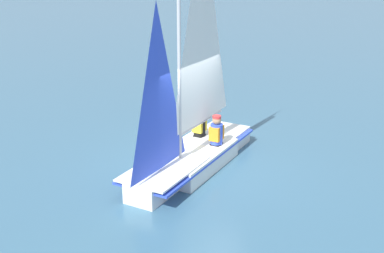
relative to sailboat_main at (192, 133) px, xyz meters
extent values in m
plane|color=#38607A|center=(-0.01, 0.00, -0.87)|extent=(260.00, 260.00, 0.00)
cube|color=white|center=(-0.01, 0.00, -0.66)|extent=(2.79, 2.20, 0.43)
cube|color=white|center=(-1.61, 0.72, -0.66)|extent=(1.24, 1.08, 0.43)
cube|color=white|center=(1.60, -0.71, -0.66)|extent=(1.40, 1.43, 0.43)
cube|color=blue|center=(-0.01, 0.00, -0.52)|extent=(4.57, 3.00, 0.05)
cube|color=silver|center=(-1.14, 0.51, -0.42)|extent=(2.34, 1.92, 0.04)
cylinder|color=#B7B7BC|center=(-0.52, 0.23, 2.29)|extent=(0.08, 0.08, 5.47)
cylinder|color=#B7B7BC|center=(0.43, -0.19, 0.12)|extent=(1.93, 0.91, 0.07)
pyramid|color=white|center=(0.43, -0.19, 2.53)|extent=(1.83, 0.85, 4.75)
pyramid|color=blue|center=(-1.29, 0.58, 1.39)|extent=(1.41, 0.66, 3.47)
cube|color=black|center=(2.12, -0.95, -0.72)|extent=(0.09, 0.06, 0.30)
cube|color=black|center=(0.43, -0.56, -0.64)|extent=(0.35, 0.33, 0.45)
cylinder|color=blue|center=(0.43, -0.56, -0.17)|extent=(0.40, 0.40, 0.50)
cube|color=orange|center=(0.43, -0.56, -0.14)|extent=(0.42, 0.38, 0.35)
sphere|color=#A87A56|center=(0.43, -0.56, 0.18)|extent=(0.22, 0.22, 0.22)
cylinder|color=red|center=(0.43, -0.56, 0.26)|extent=(0.28, 0.28, 0.06)
cube|color=black|center=(1.00, -0.11, -0.64)|extent=(0.35, 0.33, 0.45)
cylinder|color=black|center=(1.00, -0.11, -0.17)|extent=(0.40, 0.40, 0.50)
cube|color=yellow|center=(1.00, -0.11, -0.14)|extent=(0.42, 0.38, 0.35)
sphere|color=brown|center=(1.00, -0.11, 0.18)|extent=(0.22, 0.22, 0.22)
cylinder|color=black|center=(1.00, -0.11, 0.26)|extent=(0.28, 0.28, 0.06)
camera|label=1|loc=(-10.53, -0.88, 3.85)|focal=45.00mm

